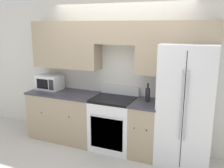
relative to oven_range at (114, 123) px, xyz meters
The scene contains 8 objects.
ground_plane 0.56m from the oven_range, 95.80° to the right, with size 12.00×12.00×0.00m, color beige.
wall_back 1.07m from the oven_range, 96.92° to the left, with size 8.00×0.39×2.60m.
lower_cabinets_left 1.01m from the oven_range, behind, with size 1.33×0.64×0.91m.
lower_cabinets_right 0.58m from the oven_range, ahead, with size 0.46×0.64×0.91m.
oven_range is the anchor object (origin of this frame).
refrigerator 1.29m from the oven_range, ahead, with size 0.81×0.78×1.87m.
microwave 1.51m from the oven_range, behind, with size 0.46×0.35×0.28m.
bottle 0.81m from the oven_range, ahead, with size 0.08×0.08×0.30m.
Camera 1 is at (1.63, -3.45, 2.14)m, focal length 40.00 mm.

